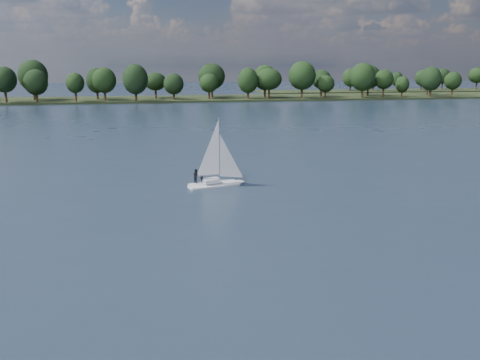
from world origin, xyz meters
name	(u,v)px	position (x,y,z in m)	size (l,w,h in m)	color
ground	(218,131)	(0.00, 100.00, 0.00)	(700.00, 700.00, 0.00)	#233342
far_shore	(172,100)	(0.00, 212.00, 0.00)	(660.00, 40.00, 1.50)	black
far_shore_back	(448,91)	(160.00, 260.00, 0.00)	(220.00, 30.00, 1.40)	black
sailboat	(214,167)	(-9.60, 47.01, 2.35)	(6.62, 3.25, 8.40)	silver
treeline	(157,80)	(-6.03, 208.35, 8.08)	(563.18, 74.02, 17.80)	black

